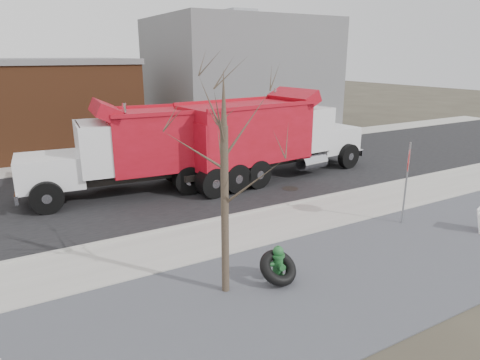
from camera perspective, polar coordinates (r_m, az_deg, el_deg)
ground at (r=14.12m, az=4.62°, el=-6.46°), size 120.00×120.00×0.00m
gravel_verge at (r=11.69m, az=14.57°, el=-12.00°), size 60.00×5.00×0.03m
sidewalk at (r=14.29m, az=4.05°, el=-6.02°), size 60.00×2.50×0.06m
curb at (r=15.30m, az=1.33°, el=-4.33°), size 60.00×0.15×0.11m
road at (r=19.32m, az=-6.00°, el=-0.11°), size 60.00×9.40×0.02m
far_sidewalk at (r=24.47m, az=-11.49°, el=3.23°), size 60.00×2.00×0.06m
building_grey at (r=33.08m, az=-0.12°, el=13.86°), size 12.00×10.00×8.00m
bare_tree at (r=9.37m, az=-2.11°, el=2.96°), size 3.20×3.20×5.20m
fire_hydrant at (r=10.92m, az=5.09°, el=-11.16°), size 0.53×0.52×0.94m
truck_tire at (r=10.78m, az=5.09°, el=-11.57°), size 1.05×1.01×0.82m
stop_sign at (r=14.91m, az=21.45°, el=1.36°), size 0.64×0.46×2.78m
dump_truck_red_a at (r=19.54m, az=3.86°, el=6.09°), size 9.88×3.57×3.91m
dump_truck_red_b at (r=17.73m, az=-12.43°, el=4.45°), size 9.05×3.32×3.76m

